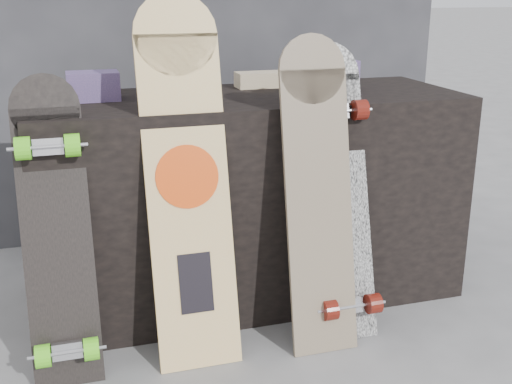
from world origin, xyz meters
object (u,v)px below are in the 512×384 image
object	(u,v)px
skateboard_dark	(56,228)
vendor_table	(249,197)
longboard_cascadia	(337,188)
longboard_geisha	(186,171)
longboard_celtic	(318,186)

from	to	relation	value
skateboard_dark	vendor_table	bearing A→B (deg)	26.12
skateboard_dark	longboard_cascadia	bearing A→B (deg)	0.81
vendor_table	skateboard_dark	bearing A→B (deg)	-153.88
longboard_geisha	vendor_table	bearing A→B (deg)	46.99
longboard_geisha	longboard_celtic	size ratio (longest dim) A/B	1.13
vendor_table	skateboard_dark	distance (m)	0.81
vendor_table	longboard_geisha	world-z (taller)	longboard_geisha
longboard_celtic	longboard_cascadia	world-z (taller)	longboard_celtic
vendor_table	longboard_celtic	xyz separation A→B (m)	(0.12, -0.41, 0.16)
longboard_celtic	skateboard_dark	world-z (taller)	longboard_celtic
skateboard_dark	longboard_celtic	bearing A→B (deg)	-3.61
longboard_cascadia	skateboard_dark	size ratio (longest dim) A/B	1.07
longboard_geisha	longboard_cascadia	world-z (taller)	longboard_geisha
longboard_celtic	longboard_cascadia	bearing A→B (deg)	33.33
vendor_table	longboard_cascadia	xyz separation A→B (m)	(0.22, -0.34, 0.12)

